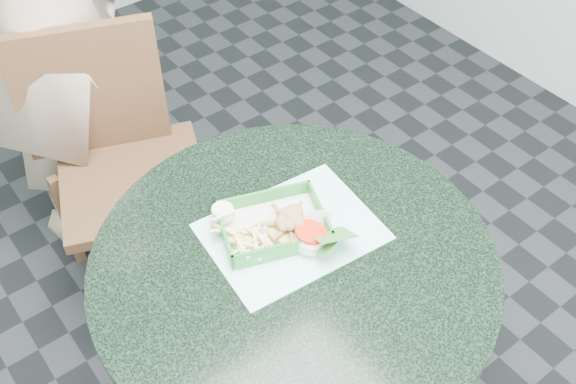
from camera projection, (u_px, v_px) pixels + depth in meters
cafe_table at (293, 304)px, 1.72m from camera, size 0.97×0.97×0.75m
dining_chair at (116, 149)px, 2.20m from camera, size 0.47×0.47×0.93m
placemat at (292, 237)px, 1.65m from camera, size 0.43×0.34×0.00m
food_basket at (273, 232)px, 1.64m from camera, size 0.25×0.18×0.05m
crab_sandwich at (291, 223)px, 1.62m from camera, size 0.11×0.11×0.07m
fries_pile at (253, 248)px, 1.59m from camera, size 0.10×0.11×0.04m
sauce_ramekin at (222, 230)px, 1.61m from camera, size 0.05×0.05×0.03m
garnish_cup at (320, 231)px, 1.61m from camera, size 0.12×0.12×0.05m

